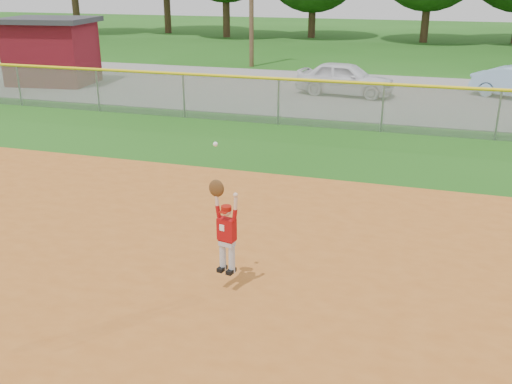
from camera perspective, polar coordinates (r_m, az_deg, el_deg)
ground at (r=9.11m, az=6.41°, el=-9.55°), size 120.00×120.00×0.00m
parking_strip at (r=24.23m, az=13.71°, el=9.36°), size 44.00×10.00×0.03m
car_white_a at (r=23.79m, az=8.92°, el=11.16°), size 4.08×2.06×1.33m
utility_shed at (r=27.56m, az=-19.78°, el=13.15°), size 4.20×3.46×2.89m
outfield_fence at (r=18.19m, az=12.58°, el=8.57°), size 40.06×0.10×1.55m
ballplayer at (r=8.51m, az=-3.10°, el=-3.57°), size 0.48×0.25×2.03m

